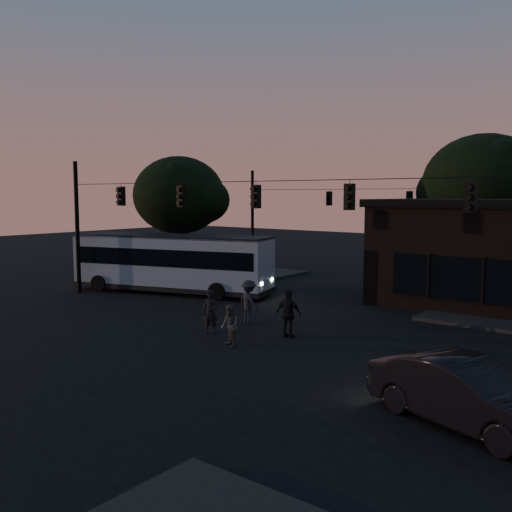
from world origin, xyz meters
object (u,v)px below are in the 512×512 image
Objects in this scene: pedestrian_c at (289,314)px; pedestrian_b at (230,326)px; pedestrian_a at (210,312)px; bus at (171,260)px; pedestrian_d at (249,302)px; car at (467,394)px.

pedestrian_b is at bearing 64.53° from pedestrian_c.
bus is at bearing 124.66° from pedestrian_a.
pedestrian_c is (2.90, 1.41, 0.07)m from pedestrian_a.
pedestrian_d is (-2.83, 1.00, -0.00)m from pedestrian_c.
car is at bearing -40.93° from bus.
pedestrian_d is (0.07, 2.41, 0.07)m from pedestrian_a.
pedestrian_a is (8.44, -5.82, -0.98)m from bus.
car is at bearing 148.56° from pedestrian_c.
pedestrian_c reaches higher than car.
bus is at bearing -24.73° from pedestrian_c.
bus is 21.67m from car.
pedestrian_d reaches higher than car.
pedestrian_c is (0.98, 2.43, 0.18)m from pedestrian_b.
bus reaches higher than car.
pedestrian_a is 2.18m from pedestrian_b.
pedestrian_d is at bearing -38.59° from bus.
bus is 12.21m from pedestrian_c.
car is 9.51m from pedestrian_c.
pedestrian_a is 2.41m from pedestrian_d.
pedestrian_b is (1.92, -1.02, -0.11)m from pedestrian_a.
pedestrian_d is (8.51, -3.42, -0.91)m from bus.
pedestrian_c reaches higher than pedestrian_d.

